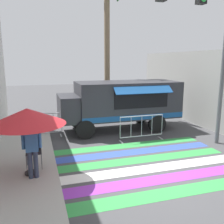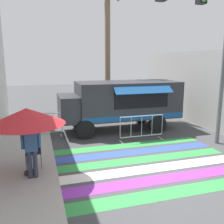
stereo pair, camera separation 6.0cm
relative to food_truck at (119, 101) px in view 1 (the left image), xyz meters
name	(u,v)px [view 1 (the left image)]	position (x,y,z in m)	size (l,w,h in m)	color
ground_plane	(153,172)	(-0.51, -4.90, -1.44)	(60.00, 60.00, 0.00)	#424244
concrete_wall_right	(222,92)	(4.40, -1.90, 0.50)	(0.20, 16.00, 3.88)	gray
crosswalk_painted	(145,164)	(-0.51, -4.27, -1.43)	(6.40, 4.36, 0.01)	green
food_truck	(119,101)	(0.00, 0.00, 0.00)	(5.80, 2.63, 2.38)	#2D2D33
traffic_signal_pole	(202,22)	(2.15, -3.17, 3.35)	(3.73, 0.29, 6.70)	#515456
patio_umbrella	(27,117)	(-4.11, -4.26, 0.43)	(2.13, 2.13, 1.94)	black
folding_chair	(33,148)	(-4.02, -3.72, -0.70)	(0.46, 0.46, 0.96)	#4C4C51
vendor_person	(32,145)	(-4.04, -4.54, -0.33)	(0.53, 0.22, 1.68)	#2D3347
barricade_front	(142,128)	(0.40, -1.90, -0.89)	(1.97, 0.44, 1.10)	#B7BABF
barricade_side	(45,126)	(-3.52, -0.19, -0.91)	(1.46, 0.44, 1.10)	#B7BABF
palm_tree	(107,25)	(0.26, 2.87, 3.94)	(2.18, 2.22, 7.81)	#7A664C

